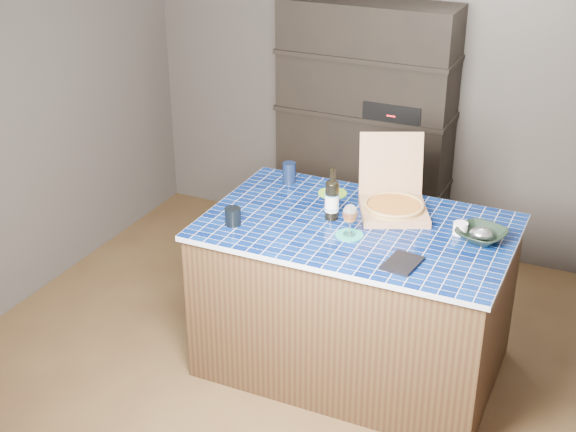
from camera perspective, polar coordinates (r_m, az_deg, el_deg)
The scene contains 14 objects.
room at distance 4.25m, azimuth -1.36°, elevation 4.16°, with size 3.50×3.50×3.50m.
shelving_unit at distance 5.69m, azimuth 5.52°, elevation 6.07°, with size 1.20×0.41×1.80m.
kitchen_island at distance 4.53m, azimuth 4.77°, elevation -5.74°, with size 1.65×1.05×0.90m.
pizza_box at distance 4.45m, azimuth 7.51°, elevation 0.88°, with size 0.51×0.55×0.39m.
mead_bottle at distance 4.33m, azimuth 3.15°, elevation 1.22°, with size 0.08×0.08×0.30m.
teal_trivet at distance 4.20m, azimuth 4.38°, elevation -1.36°, with size 0.15×0.15×0.01m, color teal.
wine_glass at distance 4.15m, azimuth 4.44°, elevation 0.12°, with size 0.08×0.08×0.17m.
tumbler at distance 4.29m, azimuth -3.94°, elevation -0.03°, with size 0.09×0.09×0.10m, color black.
dvd_case at distance 3.95m, azimuth 8.15°, elevation -3.34°, with size 0.15×0.21×0.02m, color black.
bowl at distance 4.25m, azimuth 13.57°, elevation -1.32°, with size 0.25×0.25×0.06m, color black.
foil_contents at distance 4.24m, azimuth 13.59°, elevation -1.21°, with size 0.12×0.10×0.06m, color #ADAEB9.
white_jar at distance 4.29m, azimuth 12.15°, elevation -0.87°, with size 0.08×0.08×0.07m, color white.
navy_cup at distance 4.80m, azimuth 0.08°, elevation 3.10°, with size 0.08×0.08×0.13m, color black.
green_trivet at distance 4.68m, azimuth 3.19°, elevation 1.64°, with size 0.17×0.17×0.01m, color #77BA27.
Camera 1 is at (1.75, -3.54, 2.82)m, focal length 50.00 mm.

